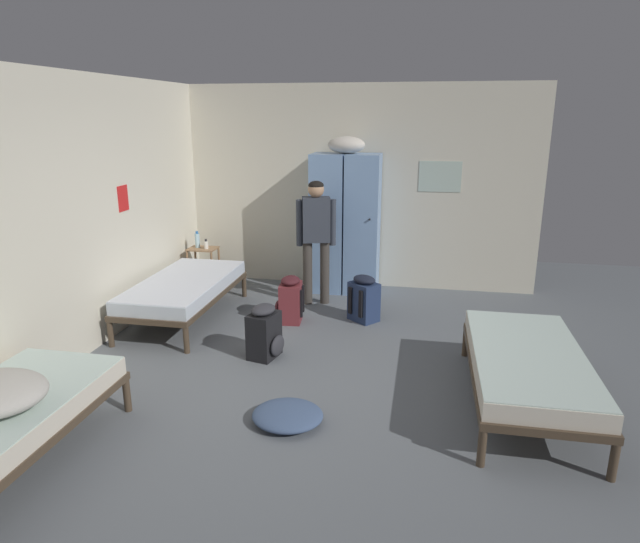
{
  "coord_description": "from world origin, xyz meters",
  "views": [
    {
      "loc": [
        0.92,
        -4.48,
        2.35
      ],
      "look_at": [
        0.0,
        0.3,
        0.95
      ],
      "focal_mm": 30.94,
      "sensor_mm": 36.0,
      "label": 1
    }
  ],
  "objects_px": {
    "bed_left_rear": "(184,288)",
    "backpack_black": "(265,333)",
    "water_bottle": "(197,240)",
    "bed_right": "(527,363)",
    "backpack_navy": "(364,299)",
    "shelf_unit": "(204,264)",
    "backpack_maroon": "(290,300)",
    "lotion_bottle": "(206,245)",
    "locker_bank": "(345,221)",
    "clothes_pile_denim": "(288,415)",
    "person_traveler": "(316,231)"
  },
  "relations": [
    {
      "from": "backpack_black",
      "to": "backpack_maroon",
      "type": "height_order",
      "value": "same"
    },
    {
      "from": "locker_bank",
      "to": "person_traveler",
      "type": "height_order",
      "value": "locker_bank"
    },
    {
      "from": "locker_bank",
      "to": "bed_left_rear",
      "type": "relative_size",
      "value": 1.09
    },
    {
      "from": "lotion_bottle",
      "to": "backpack_maroon",
      "type": "bearing_deg",
      "value": -35.29
    },
    {
      "from": "water_bottle",
      "to": "lotion_bottle",
      "type": "relative_size",
      "value": 1.66
    },
    {
      "from": "backpack_maroon",
      "to": "person_traveler",
      "type": "bearing_deg",
      "value": 75.83
    },
    {
      "from": "bed_left_rear",
      "to": "water_bottle",
      "type": "xyz_separation_m",
      "value": [
        -0.33,
        1.21,
        0.29
      ]
    },
    {
      "from": "bed_right",
      "to": "lotion_bottle",
      "type": "distance_m",
      "value": 4.56
    },
    {
      "from": "bed_left_rear",
      "to": "backpack_black",
      "type": "bearing_deg",
      "value": -34.89
    },
    {
      "from": "person_traveler",
      "to": "backpack_black",
      "type": "relative_size",
      "value": 2.85
    },
    {
      "from": "backpack_maroon",
      "to": "shelf_unit",
      "type": "bearing_deg",
      "value": 144.96
    },
    {
      "from": "backpack_navy",
      "to": "clothes_pile_denim",
      "type": "xyz_separation_m",
      "value": [
        -0.34,
        -2.35,
        -0.2
      ]
    },
    {
      "from": "bed_right",
      "to": "water_bottle",
      "type": "height_order",
      "value": "water_bottle"
    },
    {
      "from": "bed_left_rear",
      "to": "lotion_bottle",
      "type": "distance_m",
      "value": 1.19
    },
    {
      "from": "bed_left_rear",
      "to": "water_bottle",
      "type": "relative_size",
      "value": 8.39
    },
    {
      "from": "bed_right",
      "to": "water_bottle",
      "type": "distance_m",
      "value": 4.72
    },
    {
      "from": "locker_bank",
      "to": "clothes_pile_denim",
      "type": "relative_size",
      "value": 3.66
    },
    {
      "from": "locker_bank",
      "to": "water_bottle",
      "type": "relative_size",
      "value": 9.14
    },
    {
      "from": "lotion_bottle",
      "to": "backpack_navy",
      "type": "bearing_deg",
      "value": -19.46
    },
    {
      "from": "clothes_pile_denim",
      "to": "backpack_black",
      "type": "bearing_deg",
      "value": 114.3
    },
    {
      "from": "backpack_black",
      "to": "backpack_maroon",
      "type": "bearing_deg",
      "value": 89.65
    },
    {
      "from": "person_traveler",
      "to": "water_bottle",
      "type": "height_order",
      "value": "person_traveler"
    },
    {
      "from": "locker_bank",
      "to": "bed_right",
      "type": "height_order",
      "value": "locker_bank"
    },
    {
      "from": "water_bottle",
      "to": "backpack_navy",
      "type": "height_order",
      "value": "water_bottle"
    },
    {
      "from": "bed_left_rear",
      "to": "backpack_navy",
      "type": "relative_size",
      "value": 3.45
    },
    {
      "from": "lotion_bottle",
      "to": "backpack_black",
      "type": "distance_m",
      "value": 2.48
    },
    {
      "from": "backpack_black",
      "to": "shelf_unit",
      "type": "bearing_deg",
      "value": 125.87
    },
    {
      "from": "backpack_black",
      "to": "locker_bank",
      "type": "bearing_deg",
      "value": 78.82
    },
    {
      "from": "lotion_bottle",
      "to": "backpack_maroon",
      "type": "height_order",
      "value": "lotion_bottle"
    },
    {
      "from": "shelf_unit",
      "to": "backpack_maroon",
      "type": "distance_m",
      "value": 1.82
    },
    {
      "from": "bed_right",
      "to": "backpack_navy",
      "type": "distance_m",
      "value": 2.31
    },
    {
      "from": "bed_left_rear",
      "to": "lotion_bottle",
      "type": "relative_size",
      "value": 13.97
    },
    {
      "from": "lotion_bottle",
      "to": "backpack_navy",
      "type": "height_order",
      "value": "lotion_bottle"
    },
    {
      "from": "lotion_bottle",
      "to": "bed_left_rear",
      "type": "bearing_deg",
      "value": -81.11
    },
    {
      "from": "locker_bank",
      "to": "bed_right",
      "type": "distance_m",
      "value": 3.47
    },
    {
      "from": "water_bottle",
      "to": "clothes_pile_denim",
      "type": "xyz_separation_m",
      "value": [
        2.08,
        -3.22,
        -0.61
      ]
    },
    {
      "from": "shelf_unit",
      "to": "person_traveler",
      "type": "xyz_separation_m",
      "value": [
        1.66,
        -0.35,
        0.6
      ]
    },
    {
      "from": "water_bottle",
      "to": "bed_right",
      "type": "bearing_deg",
      "value": -33.19
    },
    {
      "from": "bed_right",
      "to": "lotion_bottle",
      "type": "xyz_separation_m",
      "value": [
        -3.8,
        2.52,
        0.25
      ]
    },
    {
      "from": "locker_bank",
      "to": "person_traveler",
      "type": "relative_size",
      "value": 1.32
    },
    {
      "from": "shelf_unit",
      "to": "locker_bank",
      "type": "bearing_deg",
      "value": 7.84
    },
    {
      "from": "backpack_black",
      "to": "clothes_pile_denim",
      "type": "xyz_separation_m",
      "value": [
        0.52,
        -1.15,
        -0.2
      ]
    },
    {
      "from": "locker_bank",
      "to": "backpack_navy",
      "type": "distance_m",
      "value": 1.37
    },
    {
      "from": "shelf_unit",
      "to": "backpack_maroon",
      "type": "height_order",
      "value": "shelf_unit"
    },
    {
      "from": "bed_left_rear",
      "to": "water_bottle",
      "type": "height_order",
      "value": "water_bottle"
    },
    {
      "from": "bed_right",
      "to": "water_bottle",
      "type": "relative_size",
      "value": 8.39
    },
    {
      "from": "backpack_navy",
      "to": "backpack_black",
      "type": "distance_m",
      "value": 1.48
    },
    {
      "from": "bed_left_rear",
      "to": "water_bottle",
      "type": "distance_m",
      "value": 1.29
    },
    {
      "from": "bed_left_rear",
      "to": "backpack_navy",
      "type": "distance_m",
      "value": 2.12
    },
    {
      "from": "shelf_unit",
      "to": "lotion_bottle",
      "type": "bearing_deg",
      "value": -29.74
    }
  ]
}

